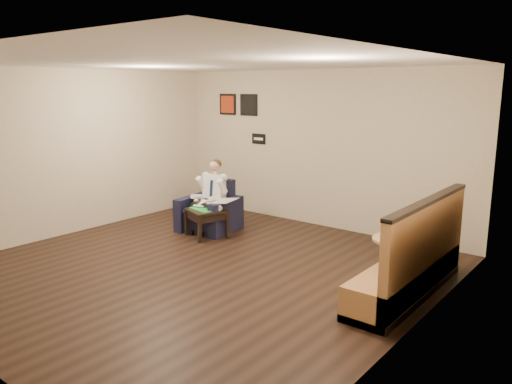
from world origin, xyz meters
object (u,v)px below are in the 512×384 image
Objects in this scene: side_table at (207,223)px; coffee_mug at (218,208)px; smartphone at (217,208)px; banquette at (408,247)px; seated_man at (205,199)px; cafe_table at (397,269)px; green_folder at (205,209)px; armchair at (209,206)px.

coffee_mug reaches higher than side_table.
coffee_mug is (0.22, 0.05, 0.29)m from side_table.
smartphone is 0.06× the size of banquette.
seated_man is at bearing 162.29° from coffee_mug.
smartphone is (-0.11, 0.09, -0.05)m from coffee_mug.
side_table is 3.93× the size of smartphone.
smartphone is (0.33, -0.06, -0.11)m from seated_man.
seated_man reaches higher than cafe_table.
side_table is at bearing 13.54° from green_folder.
seated_man is 8.05× the size of smartphone.
seated_man is at bearing 170.40° from cafe_table.
green_folder is 0.63× the size of cafe_table.
smartphone is 3.49m from cafe_table.
armchair is 0.44m from side_table.
seated_man is at bearing -90.00° from armchair.
banquette is (3.81, -0.43, 0.01)m from seated_man.
armchair reaches higher than cafe_table.
side_table is at bearing 172.90° from cafe_table.
seated_man is 3.83m from cafe_table.
coffee_mug is 0.04× the size of banquette.
armchair is at bearing 128.24° from side_table.
banquette is (3.59, -0.23, 0.36)m from side_table.
cafe_table is at bearing -100.75° from banquette.
side_table is at bearing -166.46° from coffee_mug.
banquette is (3.48, -0.37, 0.12)m from smartphone.
green_folder is at bearing -103.96° from smartphone.
coffee_mug is (0.26, 0.06, 0.04)m from green_folder.
seated_man is at bearing 173.56° from banquette.
seated_man reaches higher than smartphone.
coffee_mug is at bearing -37.64° from armchair.
armchair is 0.20m from seated_man.
smartphone is (0.14, 0.15, -0.00)m from green_folder.
smartphone is 3.50m from banquette.
green_folder is (0.21, -0.32, 0.05)m from armchair.
side_table is 5.79× the size of coffee_mug.
seated_man is 2.05× the size of side_table.
green_folder reaches higher than smartphone.
seated_man reaches higher than armchair.
armchair reaches higher than smartphone.
side_table is 0.37m from coffee_mug.
armchair is 3.87m from banquette.
coffee_mug is 0.15m from smartphone.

